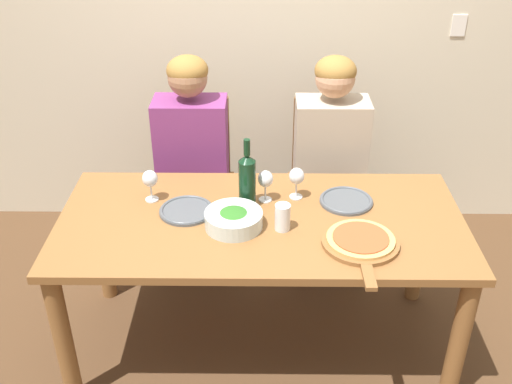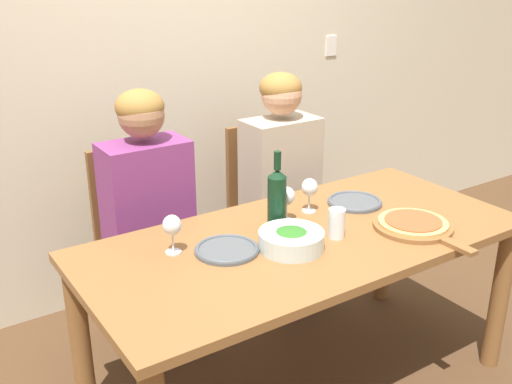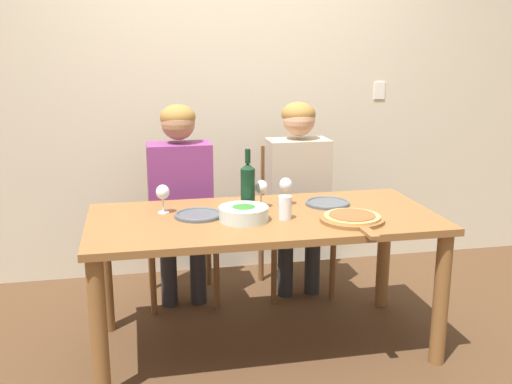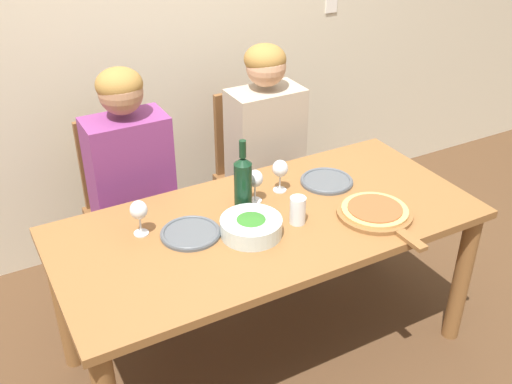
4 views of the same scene
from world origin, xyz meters
name	(u,v)px [view 1 (image 1 of 4)]	position (x,y,z in m)	size (l,w,h in m)	color
ground_plane	(260,341)	(0.00, 0.00, 0.00)	(40.00, 40.00, 0.00)	#4C331E
back_wall	(262,6)	(0.00, 1.21, 1.35)	(10.00, 0.06, 2.70)	beige
dining_table	(261,239)	(0.00, 0.00, 0.62)	(1.77, 0.82, 0.73)	brown
chair_left	(196,176)	(-0.37, 0.77, 0.50)	(0.42, 0.42, 0.93)	brown
chair_right	(326,177)	(0.37, 0.77, 0.50)	(0.42, 0.42, 0.93)	brown
person_woman	(191,147)	(-0.37, 0.66, 0.74)	(0.47, 0.51, 1.23)	#28282D
person_man	(331,148)	(0.37, 0.66, 0.74)	(0.47, 0.51, 1.23)	#28282D
wine_bottle	(247,180)	(-0.06, 0.11, 0.86)	(0.08, 0.08, 0.33)	black
broccoli_bowl	(234,219)	(-0.12, -0.06, 0.76)	(0.25, 0.25, 0.08)	silver
dinner_plate_left	(187,210)	(-0.33, 0.05, 0.73)	(0.24, 0.24, 0.02)	#4C5156
dinner_plate_right	(346,200)	(0.39, 0.14, 0.73)	(0.24, 0.24, 0.02)	#4C5156
pizza_on_board	(361,242)	(0.41, -0.19, 0.74)	(0.32, 0.46, 0.04)	brown
wine_glass_left	(150,180)	(-0.50, 0.15, 0.83)	(0.07, 0.07, 0.15)	silver
wine_glass_right	(297,178)	(0.16, 0.18, 0.83)	(0.07, 0.07, 0.15)	silver
wine_glass_centre	(265,180)	(0.02, 0.16, 0.83)	(0.07, 0.07, 0.15)	silver
water_tumbler	(283,217)	(0.09, -0.08, 0.78)	(0.07, 0.07, 0.12)	silver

